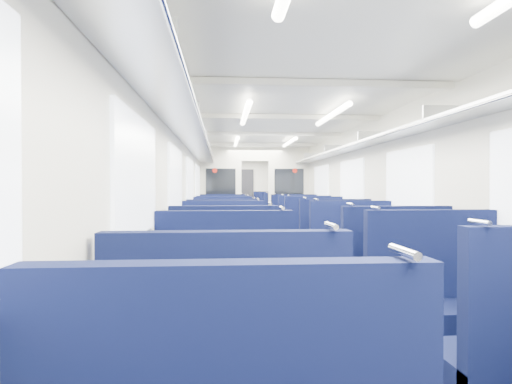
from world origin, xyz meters
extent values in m
cube|color=black|center=(0.00, 0.00, 0.00)|extent=(2.80, 18.00, 0.01)
cube|color=white|center=(0.00, 0.00, 2.35)|extent=(2.80, 18.00, 0.01)
cube|color=silver|center=(-1.40, 0.00, 1.18)|extent=(0.02, 18.00, 2.35)
cube|color=black|center=(-1.39, 0.00, 0.35)|extent=(0.03, 17.90, 0.70)
cube|color=silver|center=(1.40, 0.00, 1.18)|extent=(0.02, 18.00, 2.35)
cube|color=black|center=(1.39, 0.00, 0.35)|extent=(0.03, 17.90, 0.70)
cube|color=silver|center=(0.00, 9.00, 1.18)|extent=(2.80, 0.02, 2.35)
cube|color=#B2B5BA|center=(-1.22, 0.00, 1.97)|extent=(0.34, 17.40, 0.04)
cylinder|color=silver|center=(-1.04, 0.00, 1.95)|extent=(0.02, 17.40, 0.02)
cube|color=#B2B5BA|center=(-1.22, -6.00, 2.05)|extent=(0.34, 0.03, 0.14)
cube|color=#B2B5BA|center=(-1.22, -4.00, 2.05)|extent=(0.34, 0.03, 0.14)
cube|color=#B2B5BA|center=(-1.22, -2.00, 2.05)|extent=(0.34, 0.03, 0.14)
cube|color=#B2B5BA|center=(-1.22, 0.00, 2.05)|extent=(0.34, 0.03, 0.14)
cube|color=#B2B5BA|center=(-1.22, 2.00, 2.05)|extent=(0.34, 0.03, 0.14)
cube|color=#B2B5BA|center=(-1.22, 4.00, 2.05)|extent=(0.34, 0.03, 0.14)
cube|color=#B2B5BA|center=(-1.22, 6.00, 2.05)|extent=(0.34, 0.03, 0.14)
cube|color=#B2B5BA|center=(-1.22, 8.00, 2.05)|extent=(0.34, 0.03, 0.14)
cube|color=#B2B5BA|center=(1.22, 0.00, 1.97)|extent=(0.34, 17.40, 0.04)
cylinder|color=silver|center=(1.04, 0.00, 1.95)|extent=(0.02, 17.40, 0.02)
cube|color=#B2B5BA|center=(1.22, -4.00, 2.05)|extent=(0.34, 0.03, 0.14)
cube|color=#B2B5BA|center=(1.22, -2.00, 2.05)|extent=(0.34, 0.03, 0.14)
cube|color=#B2B5BA|center=(1.22, 0.00, 2.05)|extent=(0.34, 0.03, 0.14)
cube|color=#B2B5BA|center=(1.22, 2.00, 2.05)|extent=(0.34, 0.03, 0.14)
cube|color=#B2B5BA|center=(1.22, 4.00, 2.05)|extent=(0.34, 0.03, 0.14)
cube|color=#B2B5BA|center=(1.22, 6.00, 2.05)|extent=(0.34, 0.03, 0.14)
cube|color=#B2B5BA|center=(1.22, 8.00, 2.05)|extent=(0.34, 0.03, 0.14)
cube|color=white|center=(-1.38, -5.20, 1.42)|extent=(0.02, 1.30, 0.75)
cube|color=white|center=(-1.38, -2.90, 1.42)|extent=(0.02, 1.30, 0.75)
cube|color=white|center=(-1.38, -0.60, 1.42)|extent=(0.02, 1.30, 0.75)
cube|color=white|center=(-1.38, 1.70, 1.42)|extent=(0.02, 1.30, 0.75)
cube|color=white|center=(-1.38, 4.50, 1.42)|extent=(0.02, 1.30, 0.75)
cube|color=white|center=(-1.38, 6.80, 1.42)|extent=(0.02, 1.30, 0.75)
cube|color=white|center=(1.38, -2.90, 1.42)|extent=(0.02, 1.30, 0.75)
cube|color=white|center=(1.38, -0.60, 1.42)|extent=(0.02, 1.30, 0.75)
cube|color=white|center=(1.38, 1.70, 1.42)|extent=(0.02, 1.30, 0.75)
cube|color=white|center=(1.38, 4.50, 1.42)|extent=(0.02, 1.30, 0.75)
cube|color=white|center=(1.38, 6.80, 1.42)|extent=(0.02, 1.30, 0.75)
cube|color=silver|center=(0.00, -4.00, 2.31)|extent=(2.70, 0.06, 0.06)
cube|color=silver|center=(0.00, -2.00, 2.31)|extent=(2.70, 0.06, 0.06)
cube|color=silver|center=(0.00, 0.00, 2.31)|extent=(2.70, 0.06, 0.06)
cube|color=silver|center=(0.00, 2.00, 2.31)|extent=(2.70, 0.06, 0.06)
cube|color=silver|center=(0.00, 4.00, 2.31)|extent=(2.70, 0.06, 0.06)
cube|color=silver|center=(0.00, 6.00, 2.31)|extent=(2.70, 0.06, 0.06)
cube|color=silver|center=(0.00, 8.00, 2.31)|extent=(2.70, 0.06, 0.06)
cylinder|color=white|center=(-0.55, -2.50, 2.26)|extent=(0.07, 1.60, 0.07)
cylinder|color=white|center=(-0.55, 1.00, 2.26)|extent=(0.07, 1.60, 0.07)
cylinder|color=white|center=(-0.55, 5.50, 2.26)|extent=(0.07, 1.60, 0.07)
cylinder|color=white|center=(0.55, -2.50, 2.26)|extent=(0.07, 1.60, 0.07)
cylinder|color=white|center=(0.55, 1.00, 2.26)|extent=(0.07, 1.60, 0.07)
cylinder|color=white|center=(0.55, 5.50, 2.26)|extent=(0.07, 1.60, 0.07)
cube|color=black|center=(0.00, 8.94, 1.00)|extent=(0.75, 0.06, 2.00)
cube|color=silver|center=(-0.88, 3.21, 1.18)|extent=(1.05, 0.08, 2.35)
cube|color=black|center=(-0.87, 3.16, 1.40)|extent=(0.76, 0.02, 0.80)
cylinder|color=red|center=(-1.02, 3.16, 1.75)|extent=(0.12, 0.01, 0.12)
cube|color=silver|center=(0.88, 3.21, 1.18)|extent=(1.05, 0.08, 2.35)
cube|color=black|center=(0.87, 3.16, 1.40)|extent=(0.76, 0.02, 0.80)
cylinder|color=red|center=(1.02, 3.16, 1.75)|extent=(0.12, 0.01, 0.12)
cube|color=silver|center=(0.00, 3.21, 2.17)|extent=(0.70, 0.08, 0.35)
cylinder|color=silver|center=(-0.38, -6.93, 1.18)|extent=(0.02, 0.16, 0.02)
cube|color=#0C133A|center=(-0.83, -6.17, 0.59)|extent=(1.07, 0.10, 1.14)
cylinder|color=silver|center=(-0.38, -6.17, 1.18)|extent=(0.02, 0.16, 0.02)
cylinder|color=silver|center=(0.38, -6.03, 1.18)|extent=(0.02, 0.16, 0.02)
cube|color=#0C133A|center=(-0.83, -4.82, 0.37)|extent=(1.07, 0.56, 0.18)
cube|color=black|center=(-0.83, -4.82, 0.14)|extent=(0.98, 0.45, 0.28)
cube|color=#0C133A|center=(-0.83, -4.59, 0.59)|extent=(1.07, 0.10, 1.14)
cylinder|color=silver|center=(-0.38, -4.59, 1.18)|extent=(0.02, 0.16, 0.02)
cube|color=#0C133A|center=(0.83, -4.84, 0.37)|extent=(1.07, 0.56, 0.18)
cube|color=black|center=(0.83, -4.84, 0.14)|extent=(0.98, 0.45, 0.28)
cube|color=#0C133A|center=(0.83, -4.61, 0.59)|extent=(1.07, 0.10, 1.14)
cylinder|color=silver|center=(0.38, -4.61, 1.18)|extent=(0.02, 0.16, 0.02)
cube|color=#0C133A|center=(-0.83, -3.50, 0.37)|extent=(1.07, 0.56, 0.18)
cube|color=black|center=(-0.83, -3.50, 0.14)|extent=(0.98, 0.45, 0.28)
cube|color=#0C133A|center=(-0.83, -3.73, 0.59)|extent=(1.07, 0.10, 1.14)
cylinder|color=silver|center=(-0.38, -3.73, 1.18)|extent=(0.02, 0.16, 0.02)
cube|color=#0C133A|center=(0.83, -3.69, 0.37)|extent=(1.07, 0.56, 0.18)
cube|color=black|center=(0.83, -3.69, 0.14)|extent=(0.98, 0.45, 0.28)
cube|color=#0C133A|center=(0.83, -3.92, 0.59)|extent=(1.07, 0.10, 1.14)
cylinder|color=silver|center=(0.38, -3.92, 1.18)|extent=(0.02, 0.16, 0.02)
cube|color=#0C133A|center=(-0.83, -2.48, 0.37)|extent=(1.07, 0.56, 0.18)
cube|color=black|center=(-0.83, -2.48, 0.14)|extent=(0.98, 0.45, 0.28)
cube|color=#0C133A|center=(-0.83, -2.25, 0.59)|extent=(1.07, 0.10, 1.14)
cylinder|color=silver|center=(-0.38, -2.25, 1.18)|extent=(0.02, 0.16, 0.02)
cube|color=#0C133A|center=(0.83, -2.62, 0.37)|extent=(1.07, 0.56, 0.18)
cube|color=black|center=(0.83, -2.62, 0.14)|extent=(0.98, 0.45, 0.28)
cube|color=#0C133A|center=(0.83, -2.39, 0.59)|extent=(1.07, 0.10, 1.14)
cylinder|color=silver|center=(0.38, -2.39, 1.18)|extent=(0.02, 0.16, 0.02)
cube|color=#0C133A|center=(-0.83, -1.36, 0.37)|extent=(1.07, 0.56, 0.18)
cube|color=black|center=(-0.83, -1.36, 0.14)|extent=(0.98, 0.45, 0.28)
cube|color=#0C133A|center=(-0.83, -1.59, 0.59)|extent=(1.07, 0.10, 1.14)
cylinder|color=silver|center=(-0.38, -1.59, 1.18)|extent=(0.02, 0.16, 0.02)
cube|color=#0C133A|center=(0.83, -1.39, 0.37)|extent=(1.07, 0.56, 0.18)
cube|color=black|center=(0.83, -1.39, 0.14)|extent=(0.98, 0.45, 0.28)
cube|color=#0C133A|center=(0.83, -1.62, 0.59)|extent=(1.07, 0.10, 1.14)
cylinder|color=silver|center=(0.38, -1.62, 1.18)|extent=(0.02, 0.16, 0.02)
cube|color=#0C133A|center=(-0.83, -0.23, 0.37)|extent=(1.07, 0.56, 0.18)
cube|color=black|center=(-0.83, -0.23, 0.14)|extent=(0.98, 0.45, 0.28)
cube|color=#0C133A|center=(-0.83, 0.00, 0.59)|extent=(1.07, 0.10, 1.14)
cylinder|color=silver|center=(-0.38, 0.00, 1.18)|extent=(0.02, 0.16, 0.02)
cube|color=#0C133A|center=(0.83, -0.29, 0.37)|extent=(1.07, 0.56, 0.18)
cube|color=black|center=(0.83, -0.29, 0.14)|extent=(0.98, 0.45, 0.28)
cube|color=#0C133A|center=(0.83, -0.06, 0.59)|extent=(1.07, 0.10, 1.14)
cylinder|color=silver|center=(0.38, -0.06, 1.18)|extent=(0.02, 0.16, 0.02)
cube|color=#0C133A|center=(-0.83, 1.01, 0.37)|extent=(1.07, 0.56, 0.18)
cube|color=black|center=(-0.83, 1.01, 0.14)|extent=(0.98, 0.45, 0.28)
cube|color=#0C133A|center=(-0.83, 0.79, 0.59)|extent=(1.07, 0.10, 1.14)
cylinder|color=silver|center=(-0.38, 0.79, 1.18)|extent=(0.02, 0.16, 0.02)
cube|color=#0C133A|center=(0.83, 1.01, 0.37)|extent=(1.07, 0.56, 0.18)
cube|color=black|center=(0.83, 1.01, 0.14)|extent=(0.98, 0.45, 0.28)
cube|color=#0C133A|center=(0.83, 0.78, 0.59)|extent=(1.07, 0.10, 1.14)
cylinder|color=silver|center=(0.38, 0.78, 1.18)|extent=(0.02, 0.16, 0.02)
cube|color=#0C133A|center=(-0.83, 2.09, 0.37)|extent=(1.07, 0.56, 0.18)
cube|color=black|center=(-0.83, 2.09, 0.14)|extent=(0.98, 0.45, 0.28)
cube|color=#0C133A|center=(-0.83, 2.32, 0.59)|extent=(1.07, 0.10, 1.14)
cylinder|color=silver|center=(-0.38, 2.32, 1.18)|extent=(0.02, 0.16, 0.02)
cube|color=#0C133A|center=(0.83, 1.89, 0.37)|extent=(1.07, 0.56, 0.18)
cube|color=black|center=(0.83, 1.89, 0.14)|extent=(0.98, 0.45, 0.28)
cube|color=#0C133A|center=(0.83, 2.12, 0.59)|extent=(1.07, 0.10, 1.14)
cylinder|color=silver|center=(0.38, 2.12, 1.18)|extent=(0.02, 0.16, 0.02)
cube|color=#0C133A|center=(-0.83, 4.21, 0.37)|extent=(1.07, 0.56, 0.18)
cube|color=black|center=(-0.83, 4.21, 0.14)|extent=(0.98, 0.45, 0.28)
cube|color=#0C133A|center=(-0.83, 3.98, 0.59)|extent=(1.07, 0.10, 1.14)
cylinder|color=silver|center=(-0.38, 3.98, 1.18)|extent=(0.02, 0.16, 0.02)
cube|color=#0C133A|center=(0.83, 4.16, 0.37)|extent=(1.07, 0.56, 0.18)
cube|color=black|center=(0.83, 4.16, 0.14)|extent=(0.98, 0.45, 0.28)
cube|color=#0C133A|center=(0.83, 3.93, 0.59)|extent=(1.07, 0.10, 1.14)
cylinder|color=silver|center=(0.38, 3.93, 1.18)|extent=(0.02, 0.16, 0.02)
cube|color=#0C133A|center=(-0.83, 5.22, 0.37)|extent=(1.07, 0.56, 0.18)
cube|color=black|center=(-0.83, 5.22, 0.14)|extent=(0.98, 0.45, 0.28)
cube|color=#0C133A|center=(-0.83, 5.45, 0.59)|extent=(1.07, 0.10, 1.14)
cylinder|color=silver|center=(-0.38, 5.45, 1.18)|extent=(0.02, 0.16, 0.02)
cube|color=#0C133A|center=(0.83, 5.25, 0.37)|extent=(1.07, 0.56, 0.18)
cube|color=black|center=(0.83, 5.25, 0.14)|extent=(0.98, 0.45, 0.28)
cube|color=#0C133A|center=(0.83, 5.48, 0.59)|extent=(1.07, 0.10, 1.14)
cylinder|color=silver|center=(0.38, 5.48, 1.18)|extent=(0.02, 0.16, 0.02)
cube|color=#0C133A|center=(-0.83, 6.54, 0.37)|extent=(1.07, 0.56, 0.18)
cube|color=black|center=(-0.83, 6.54, 0.14)|extent=(0.98, 0.45, 0.28)
cube|color=#0C133A|center=(-0.83, 6.31, 0.59)|extent=(1.07, 0.10, 1.14)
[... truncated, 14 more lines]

